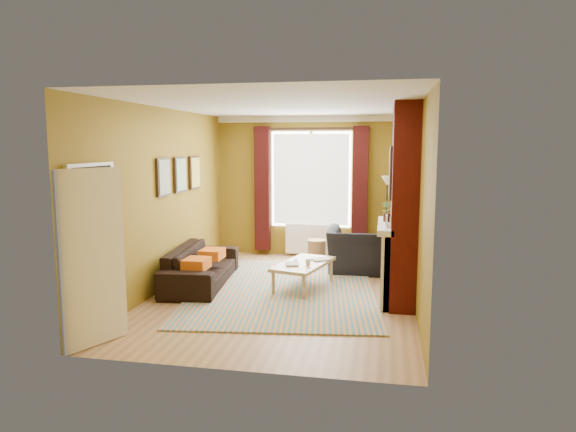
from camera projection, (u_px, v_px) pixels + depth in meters
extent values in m
plane|color=#946A43|center=(285.00, 293.00, 7.80)|extent=(5.50, 5.50, 0.00)
cube|color=olive|center=(311.00, 187.00, 10.29)|extent=(3.80, 0.02, 2.80)
cube|color=olive|center=(230.00, 232.00, 4.93)|extent=(3.80, 0.02, 2.80)
cube|color=olive|center=(416.00, 204.00, 7.26)|extent=(0.02, 5.50, 2.80)
cube|color=olive|center=(165.00, 199.00, 7.96)|extent=(0.02, 5.50, 2.80)
cube|color=silver|center=(285.00, 106.00, 7.42)|extent=(3.80, 5.50, 0.01)
cube|color=#460E0A|center=(404.00, 204.00, 7.29)|extent=(0.35, 1.40, 2.80)
cube|color=white|center=(388.00, 262.00, 7.44)|extent=(0.12, 1.30, 1.10)
cube|color=white|center=(386.00, 226.00, 7.38)|extent=(0.22, 1.40, 0.08)
cube|color=white|center=(387.00, 274.00, 6.89)|extent=(0.16, 0.14, 1.04)
cube|color=white|center=(387.00, 255.00, 8.02)|extent=(0.16, 0.14, 1.04)
cube|color=black|center=(390.00, 269.00, 7.45)|extent=(0.06, 0.80, 0.90)
cube|color=black|center=(388.00, 297.00, 7.51)|extent=(0.20, 1.00, 0.06)
cube|color=white|center=(387.00, 221.00, 7.02)|extent=(0.03, 0.12, 0.16)
cube|color=black|center=(387.00, 219.00, 7.27)|extent=(0.03, 0.10, 0.14)
cylinder|color=black|center=(387.00, 218.00, 7.51)|extent=(0.10, 0.10, 0.12)
cube|color=black|center=(391.00, 172.00, 7.26)|extent=(0.03, 0.60, 0.75)
cube|color=#AE903A|center=(390.00, 172.00, 7.27)|extent=(0.01, 0.52, 0.66)
cube|color=white|center=(311.00, 119.00, 10.06)|extent=(3.80, 0.08, 0.12)
cube|color=white|center=(311.00, 179.00, 10.24)|extent=(1.60, 0.04, 1.90)
cube|color=white|center=(311.00, 180.00, 10.20)|extent=(1.50, 0.02, 1.80)
cube|color=white|center=(311.00, 180.00, 10.22)|extent=(0.06, 0.04, 1.90)
cube|color=#350C0C|center=(262.00, 189.00, 10.36)|extent=(0.30, 0.16, 2.50)
cube|color=#350C0C|center=(360.00, 191.00, 9.99)|extent=(0.30, 0.16, 2.50)
cylinder|color=black|center=(311.00, 129.00, 10.01)|extent=(2.30, 0.05, 0.05)
cube|color=white|center=(310.00, 239.00, 10.33)|extent=(1.00, 0.10, 0.60)
cube|color=white|center=(288.00, 239.00, 10.36)|extent=(0.04, 0.03, 0.56)
cube|color=white|center=(293.00, 239.00, 10.34)|extent=(0.04, 0.03, 0.56)
cube|color=white|center=(298.00, 239.00, 10.32)|extent=(0.04, 0.03, 0.56)
cube|color=white|center=(304.00, 239.00, 10.30)|extent=(0.04, 0.03, 0.56)
cube|color=white|center=(309.00, 240.00, 10.28)|extent=(0.04, 0.03, 0.56)
cube|color=white|center=(315.00, 240.00, 10.26)|extent=(0.04, 0.03, 0.56)
cube|color=white|center=(320.00, 240.00, 10.24)|extent=(0.04, 0.03, 0.56)
cube|color=white|center=(326.00, 240.00, 10.22)|extent=(0.04, 0.03, 0.56)
cube|color=white|center=(331.00, 240.00, 10.20)|extent=(0.04, 0.03, 0.56)
cube|color=black|center=(163.00, 177.00, 7.81)|extent=(0.04, 0.44, 0.58)
cube|color=yellow|center=(165.00, 177.00, 7.81)|extent=(0.01, 0.38, 0.52)
cube|color=black|center=(180.00, 175.00, 8.44)|extent=(0.04, 0.44, 0.58)
cube|color=green|center=(181.00, 175.00, 8.44)|extent=(0.01, 0.38, 0.52)
cube|color=black|center=(194.00, 173.00, 9.08)|extent=(0.04, 0.44, 0.58)
cube|color=gold|center=(196.00, 173.00, 9.07)|extent=(0.01, 0.38, 0.52)
cube|color=white|center=(95.00, 251.00, 6.02)|extent=(0.05, 0.94, 2.06)
cube|color=black|center=(96.00, 251.00, 6.01)|extent=(0.02, 0.80, 1.98)
cube|color=white|center=(93.00, 258.00, 5.63)|extent=(0.37, 0.74, 1.98)
imported|color=#3E6E31|center=(387.00, 210.00, 7.79)|extent=(0.14, 0.10, 0.27)
cube|color=#C75610|center=(196.00, 264.00, 7.62)|extent=(0.34, 0.40, 0.16)
cube|color=#C75610|center=(212.00, 254.00, 8.30)|extent=(0.34, 0.40, 0.16)
cube|color=teal|center=(283.00, 289.00, 8.00)|extent=(3.23, 4.16, 0.02)
imported|color=black|center=(201.00, 266.00, 8.26)|extent=(1.03, 2.17, 0.61)
imported|color=black|center=(362.00, 250.00, 9.05)|extent=(1.22, 1.07, 0.78)
cube|color=tan|center=(304.00, 264.00, 8.01)|extent=(0.91, 1.36, 0.05)
cylinder|color=tan|center=(273.00, 284.00, 7.64)|extent=(0.06, 0.06, 0.36)
cylinder|color=tan|center=(304.00, 288.00, 7.43)|extent=(0.06, 0.06, 0.36)
cylinder|color=tan|center=(303.00, 268.00, 8.64)|extent=(0.06, 0.06, 0.36)
cylinder|color=tan|center=(331.00, 271.00, 8.43)|extent=(0.06, 0.06, 0.36)
cylinder|color=olive|center=(317.00, 251.00, 9.81)|extent=(0.45, 0.45, 0.44)
cylinder|color=black|center=(385.00, 261.00, 9.86)|extent=(0.28, 0.28, 0.03)
cylinder|color=black|center=(386.00, 221.00, 9.75)|extent=(0.03, 0.03, 1.52)
cone|color=beige|center=(387.00, 181.00, 9.65)|extent=(0.28, 0.28, 0.18)
imported|color=#999999|center=(286.00, 264.00, 7.84)|extent=(0.26, 0.31, 0.03)
imported|color=#999999|center=(318.00, 258.00, 8.26)|extent=(0.34, 0.32, 0.02)
imported|color=#999999|center=(308.00, 262.00, 7.81)|extent=(0.12, 0.12, 0.09)
cube|color=#262629|center=(295.00, 261.00, 8.08)|extent=(0.07, 0.16, 0.02)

